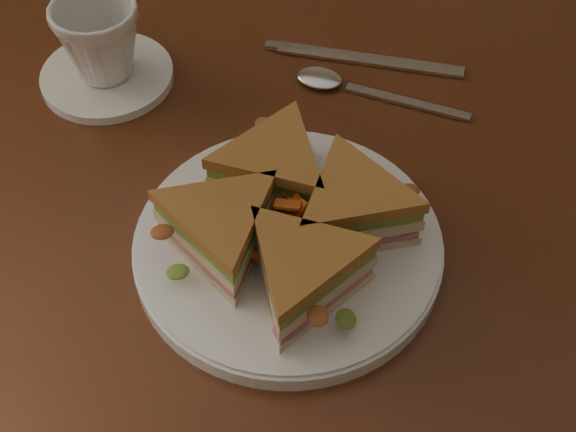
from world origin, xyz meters
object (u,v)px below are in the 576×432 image
(coffee_cup, at_px, (99,41))
(table, at_px, (318,250))
(saucer, at_px, (107,76))
(knife, at_px, (356,59))
(plate, at_px, (288,247))
(sandwich_wedges, at_px, (288,220))
(spoon, at_px, (340,84))

(coffee_cup, bearing_deg, table, -35.91)
(saucer, distance_m, coffee_cup, 0.05)
(knife, height_order, saucer, saucer)
(saucer, bearing_deg, plate, -31.69)
(sandwich_wedges, bearing_deg, saucer, 148.31)
(table, height_order, coffee_cup, coffee_cup)
(spoon, xyz_separation_m, saucer, (-0.23, -0.07, 0.00))
(sandwich_wedges, relative_size, saucer, 1.90)
(saucer, relative_size, coffee_cup, 1.56)
(coffee_cup, bearing_deg, plate, -51.96)
(saucer, bearing_deg, coffee_cup, 0.00)
(plate, height_order, sandwich_wedges, sandwich_wedges)
(sandwich_wedges, xyz_separation_m, spoon, (-0.02, 0.22, -0.04))
(knife, bearing_deg, sandwich_wedges, -93.61)
(table, bearing_deg, knife, 95.25)
(plate, distance_m, knife, 0.27)
(sandwich_wedges, bearing_deg, spoon, 94.18)
(spoon, bearing_deg, saucer, -162.11)
(spoon, distance_m, knife, 0.05)
(spoon, bearing_deg, table, -78.91)
(spoon, height_order, coffee_cup, coffee_cup)
(spoon, bearing_deg, knife, 87.43)
(spoon, relative_size, saucer, 1.34)
(table, bearing_deg, plate, -93.44)
(table, bearing_deg, saucer, 164.37)
(sandwich_wedges, distance_m, coffee_cup, 0.29)
(knife, bearing_deg, coffee_cup, -160.84)
(table, relative_size, plate, 4.52)
(knife, relative_size, saucer, 1.56)
(plate, xyz_separation_m, knife, (-0.01, 0.27, -0.01))
(saucer, bearing_deg, knife, 25.33)
(table, bearing_deg, sandwich_wedges, -93.44)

